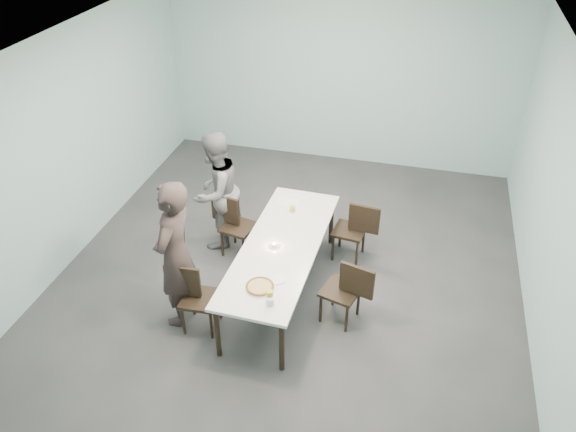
% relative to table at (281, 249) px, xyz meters
% --- Properties ---
extents(ground, '(7.00, 7.00, 0.00)m').
position_rel_table_xyz_m(ground, '(0.01, 0.31, -0.69)').
color(ground, '#333335').
rests_on(ground, ground).
extents(room_shell, '(6.02, 7.02, 3.01)m').
position_rel_table_xyz_m(room_shell, '(0.01, 0.31, 1.33)').
color(room_shell, '#9ABEC2').
rests_on(room_shell, ground).
extents(table, '(0.98, 2.63, 0.75)m').
position_rel_table_xyz_m(table, '(0.00, 0.00, 0.00)').
color(table, white).
rests_on(table, ground).
extents(chair_near_left, '(0.62, 0.44, 0.87)m').
position_rel_table_xyz_m(chair_near_left, '(-0.84, -0.83, -0.19)').
color(chair_near_left, black).
rests_on(chair_near_left, ground).
extents(chair_far_left, '(0.64, 0.50, 0.87)m').
position_rel_table_xyz_m(chair_far_left, '(-0.87, 0.68, -0.19)').
color(chair_far_left, black).
rests_on(chair_far_left, ground).
extents(chair_near_right, '(0.65, 0.52, 0.87)m').
position_rel_table_xyz_m(chair_near_right, '(0.88, -0.30, -0.19)').
color(chair_near_right, black).
rests_on(chair_near_right, ground).
extents(chair_far_right, '(0.63, 0.47, 0.87)m').
position_rel_table_xyz_m(chair_far_right, '(0.78, 0.95, -0.19)').
color(chair_far_right, black).
rests_on(chair_far_right, ground).
extents(diner_near, '(0.47, 0.70, 1.88)m').
position_rel_table_xyz_m(diner_near, '(-1.05, -0.72, 0.25)').
color(diner_near, black).
rests_on(diner_near, ground).
extents(diner_far, '(0.87, 0.99, 1.71)m').
position_rel_table_xyz_m(diner_far, '(-1.15, 0.83, 0.16)').
color(diner_far, slate).
rests_on(diner_far, ground).
extents(pizza, '(0.34, 0.34, 0.04)m').
position_rel_table_xyz_m(pizza, '(-0.02, -0.82, 0.08)').
color(pizza, white).
rests_on(pizza, table).
extents(side_plate, '(0.18, 0.18, 0.01)m').
position_rel_table_xyz_m(side_plate, '(0.13, -0.63, 0.06)').
color(side_plate, white).
rests_on(side_plate, table).
extents(beer_glass, '(0.08, 0.08, 0.15)m').
position_rel_table_xyz_m(beer_glass, '(0.14, -1.00, 0.13)').
color(beer_glass, gold).
rests_on(beer_glass, table).
extents(water_tumbler, '(0.08, 0.08, 0.09)m').
position_rel_table_xyz_m(water_tumbler, '(0.16, -1.04, 0.10)').
color(water_tumbler, silver).
rests_on(water_tumbler, table).
extents(tealight, '(0.06, 0.06, 0.05)m').
position_rel_table_xyz_m(tealight, '(-0.08, -0.05, 0.08)').
color(tealight, silver).
rests_on(tealight, table).
extents(amber_tumbler, '(0.07, 0.07, 0.08)m').
position_rel_table_xyz_m(amber_tumbler, '(-0.05, 0.76, 0.10)').
color(amber_tumbler, gold).
rests_on(amber_tumbler, table).
extents(menu, '(0.31, 0.23, 0.01)m').
position_rel_table_xyz_m(menu, '(-0.16, 0.97, 0.06)').
color(menu, silver).
rests_on(menu, table).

